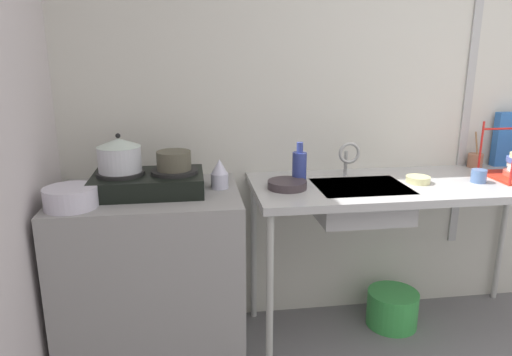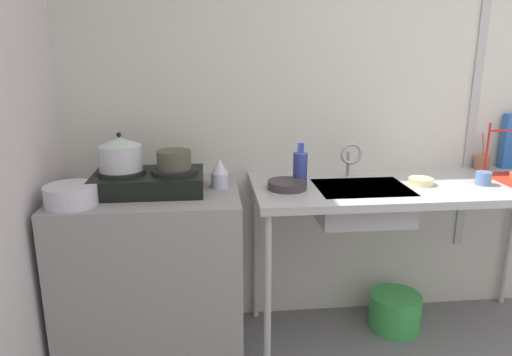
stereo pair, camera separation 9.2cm
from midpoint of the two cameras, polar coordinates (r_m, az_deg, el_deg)
The scene contains 18 objects.
wall_back at distance 3.12m, azimuth 22.20°, elevation 10.00°, with size 5.42×0.10×2.76m, color beige.
wall_metal_strip at distance 3.09m, azimuth 23.83°, elevation 12.37°, with size 0.05×0.01×2.21m, color #ACACAC.
counter_concrete at distance 2.60m, azimuth -13.36°, elevation -11.42°, with size 0.91×0.65×0.92m, color gray.
counter_sink at distance 2.69m, azimuth 17.02°, elevation -1.74°, with size 1.71×0.65×0.92m.
stove at distance 2.42m, azimuth -13.91°, elevation -0.50°, with size 0.54×0.35×0.11m.
pot_on_left_burner at distance 2.40m, azimuth -17.21°, elevation 2.69°, with size 0.21×0.21×0.19m.
pot_on_right_burner at distance 2.38m, azimuth -10.96°, elevation 2.09°, with size 0.17×0.17×0.09m.
pot_beside_stove at distance 2.30m, azimuth -22.52°, elevation -2.19°, with size 0.24×0.24×0.10m.
percolator at distance 2.43m, azimuth -5.49°, elevation 0.47°, with size 0.09×0.09×0.15m.
sink_basin at distance 2.55m, azimuth 11.46°, elevation -2.81°, with size 0.48×0.37×0.17m, color #ACACAC.
faucet at distance 2.65m, azimuth 10.15°, elevation 2.77°, with size 0.12×0.07×0.20m.
frying_pan at distance 2.43m, azimuth 2.71°, elevation -0.80°, with size 0.20×0.20×0.04m, color #3A3035.
cup_by_rack at distance 2.78m, azimuth 24.43°, elevation 0.22°, with size 0.08×0.08×0.07m, color #5170A5.
small_bowl_on_drainboard at distance 2.66m, azimuth 18.03°, elevation -0.20°, with size 0.13×0.13×0.04m, color beige.
bottle_by_sink at distance 2.51m, azimuth 4.21°, elevation 1.35°, with size 0.08×0.08×0.22m.
cereal_box at distance 3.25m, azimuth 27.53°, elevation 4.19°, with size 0.20×0.05×0.33m, color #2E69BC.
utensil_jar at distance 3.14m, azimuth 24.17°, elevation 1.99°, with size 0.09×0.09×0.21m.
bucket_on_floor at distance 3.04m, azimuth 15.25°, elevation -14.93°, with size 0.30×0.30×0.21m, color green.
Camera 1 is at (-1.60, -0.81, 1.61)m, focal length 33.17 mm.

